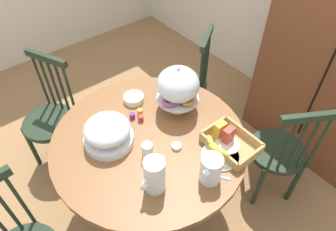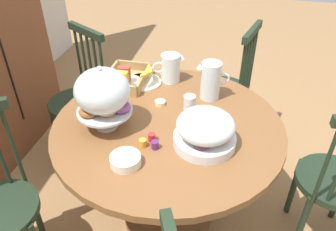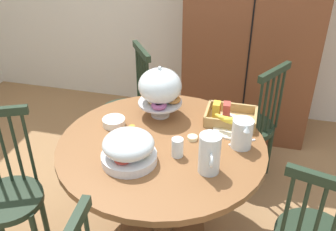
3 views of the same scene
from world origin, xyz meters
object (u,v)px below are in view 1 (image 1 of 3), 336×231
windsor_chair_near_window (52,120)px  china_plate_small (227,144)px  cereal_basket (227,142)px  windsor_chair_host_seat (187,85)px  butter_dish (177,146)px  china_plate_large (220,156)px  dining_table (150,158)px  cereal_bowl (134,98)px  windsor_chair_far_side (278,153)px  milk_pitcher (211,170)px  orange_juice_pitcher (155,176)px  fruit_platter_covered (108,132)px  drinking_glass (147,151)px  pastry_stand_with_dome (178,86)px

windsor_chair_near_window → china_plate_small: bearing=29.9°
cereal_basket → china_plate_small: bearing=28.0°
windsor_chair_host_seat → butter_dish: windsor_chair_host_seat is taller
windsor_chair_near_window → china_plate_large: 1.38m
dining_table → cereal_bowl: bearing=160.7°
china_plate_small → cereal_bowl: cereal_bowl is taller
china_plate_small → windsor_chair_far_side: bearing=73.0°
dining_table → windsor_chair_far_side: windsor_chair_far_side is taller
china_plate_large → milk_pitcher: bearing=-65.3°
dining_table → cereal_basket: (0.34, 0.32, 0.25)m
china_plate_small → cereal_basket: bearing=-152.0°
orange_juice_pitcher → butter_dish: orange_juice_pitcher is taller
windsor_chair_host_seat → cereal_basket: bearing=-27.4°
butter_dish → fruit_platter_covered: bearing=-134.9°
dining_table → windsor_chair_far_side: bearing=57.8°
orange_juice_pitcher → china_plate_large: orange_juice_pitcher is taller
orange_juice_pitcher → butter_dish: (-0.14, 0.26, -0.09)m
china_plate_small → cereal_bowl: 0.72m
cereal_bowl → butter_dish: size_ratio=2.33×
windsor_chair_far_side → drinking_glass: (-0.37, -0.86, 0.34)m
windsor_chair_host_seat → cereal_basket: windsor_chair_host_seat is taller
fruit_platter_covered → china_plate_small: (0.47, 0.53, -0.07)m
orange_juice_pitcher → butter_dish: size_ratio=3.66×
windsor_chair_near_window → cereal_bowl: 0.75m
cereal_basket → china_plate_large: bearing=-70.9°
windsor_chair_near_window → cereal_basket: windsor_chair_near_window is taller
cereal_bowl → cereal_basket: bearing=16.8°
milk_pitcher → china_plate_large: milk_pitcher is taller
cereal_basket → windsor_chair_near_window: bearing=-150.1°
pastry_stand_with_dome → windsor_chair_near_window: bearing=-138.4°
dining_table → fruit_platter_covered: (-0.12, -0.21, 0.30)m
windsor_chair_near_window → windsor_chair_host_seat: (0.34, 1.11, 0.00)m
fruit_platter_covered → cereal_bowl: (-0.21, 0.32, -0.06)m
windsor_chair_far_side → pastry_stand_with_dome: pastry_stand_with_dome is taller
fruit_platter_covered → cereal_bowl: fruit_platter_covered is taller
dining_table → cereal_bowl: (-0.34, 0.12, 0.23)m
cereal_bowl → butter_dish: bearing=-4.0°
windsor_chair_far_side → orange_juice_pitcher: (-0.18, -0.94, 0.39)m
milk_pitcher → cereal_basket: 0.26m
dining_table → china_plate_large: (0.37, 0.24, 0.22)m
dining_table → windsor_chair_near_window: 0.91m
pastry_stand_with_dome → orange_juice_pitcher: 0.63m
cereal_basket → dining_table: bearing=-136.7°
drinking_glass → milk_pitcher: bearing=28.3°
china_plate_large → drinking_glass: (-0.26, -0.33, 0.05)m
windsor_chair_far_side → cereal_basket: 0.57m
windsor_chair_near_window → china_plate_large: (1.21, 0.59, 0.29)m
windsor_chair_near_window → dining_table: bearing=23.0°
butter_dish → orange_juice_pitcher: bearing=-62.5°
windsor_chair_host_seat → milk_pitcher: 1.21m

